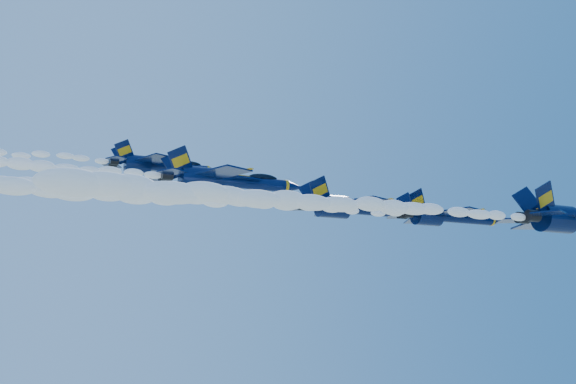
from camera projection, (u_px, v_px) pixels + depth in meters
name	position (u px, v px, depth m)	size (l,w,h in m)	color
smoke_trail_jet_lead	(322.00, 202.00, 58.33)	(48.13, 2.38, 2.14)	white
jet_second	(448.00, 216.00, 76.21)	(15.37, 12.60, 5.71)	#051136
smoke_trail_jet_second	(199.00, 200.00, 63.81)	(48.13, 1.84, 1.65)	white
jet_third	(358.00, 208.00, 79.87)	(18.14, 14.88, 6.74)	#051136
smoke_trail_jet_third	(94.00, 190.00, 66.98)	(48.13, 2.17, 1.95)	white
jet_fourth	(226.00, 180.00, 83.86)	(20.02, 16.42, 7.44)	#051136
jet_fifth	(161.00, 166.00, 88.31)	(15.89, 13.03, 5.90)	#051136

